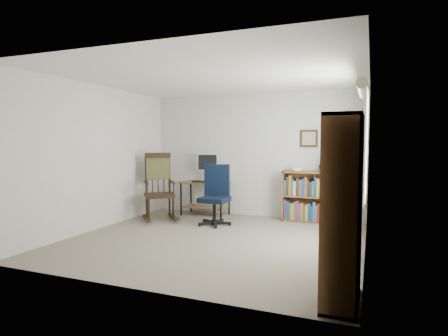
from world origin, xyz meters
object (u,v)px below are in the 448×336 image
at_px(desk, 205,198).
at_px(office_chair, 214,195).
at_px(low_bookshelf, 307,197).
at_px(tall_bookshelf, 343,210).
at_px(rocking_chair, 159,186).

height_order(desk, office_chair, office_chair).
distance_m(desk, low_bookshelf, 1.99).
distance_m(low_bookshelf, tall_bookshelf, 3.51).
height_order(office_chair, tall_bookshelf, tall_bookshelf).
bearing_deg(office_chair, desk, 114.43).
height_order(desk, tall_bookshelf, tall_bookshelf).
distance_m(rocking_chair, tall_bookshelf, 4.27).
relative_size(office_chair, rocking_chair, 0.85).
relative_size(low_bookshelf, tall_bookshelf, 0.54).
xyz_separation_m(desk, office_chair, (0.53, -0.77, 0.20)).
xyz_separation_m(desk, low_bookshelf, (1.98, 0.12, 0.13)).
bearing_deg(low_bookshelf, office_chair, -148.61).
bearing_deg(tall_bookshelf, office_chair, 132.80).
relative_size(rocking_chair, tall_bookshelf, 0.75).
bearing_deg(low_bookshelf, rocking_chair, -161.58).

